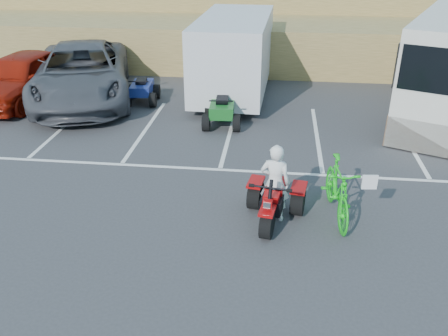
# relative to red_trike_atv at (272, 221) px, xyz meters

# --- Properties ---
(ground) EXTENTS (100.00, 100.00, 0.00)m
(ground) POSITION_rel_red_trike_atv_xyz_m (-1.44, -0.05, 0.00)
(ground) COLOR #38383A
(ground) RESTS_ON ground
(parking_stripes) EXTENTS (28.00, 5.16, 0.01)m
(parking_stripes) POSITION_rel_red_trike_atv_xyz_m (-0.57, 4.02, 0.00)
(parking_stripes) COLOR white
(parking_stripes) RESTS_ON ground
(grass_embankment) EXTENTS (40.00, 8.50, 3.10)m
(grass_embankment) POSITION_rel_red_trike_atv_xyz_m (-1.44, 15.43, 1.42)
(grass_embankment) COLOR olive
(grass_embankment) RESTS_ON ground
(red_trike_atv) EXTENTS (1.54, 1.89, 1.11)m
(red_trike_atv) POSITION_rel_red_trike_atv_xyz_m (0.00, 0.00, 0.00)
(red_trike_atv) COLOR #A3090A
(red_trike_atv) RESTS_ON ground
(rider) EXTENTS (0.70, 0.52, 1.76)m
(rider) POSITION_rel_red_trike_atv_xyz_m (0.02, 0.15, 0.88)
(rider) COLOR white
(rider) RESTS_ON ground
(green_dirt_bike) EXTENTS (0.85, 2.27, 1.34)m
(green_dirt_bike) POSITION_rel_red_trike_atv_xyz_m (1.38, 0.39, 0.67)
(green_dirt_bike) COLOR #14BF19
(green_dirt_bike) RESTS_ON ground
(grey_pickup) EXTENTS (5.32, 7.84, 1.99)m
(grey_pickup) POSITION_rel_red_trike_atv_xyz_m (-7.19, 7.61, 1.00)
(grey_pickup) COLOR #46474D
(grey_pickup) RESTS_ON ground
(red_car) EXTENTS (2.51, 5.34, 1.76)m
(red_car) POSITION_rel_red_trike_atv_xyz_m (-9.39, 7.25, 0.88)
(red_car) COLOR #961708
(red_car) RESTS_ON ground
(cargo_trailer) EXTENTS (2.68, 6.28, 2.90)m
(cargo_trailer) POSITION_rel_red_trike_atv_xyz_m (-1.70, 8.96, 1.57)
(cargo_trailer) COLOR silver
(cargo_trailer) RESTS_ON ground
(quad_atv_blue) EXTENTS (1.27, 1.61, 0.98)m
(quad_atv_blue) POSITION_rel_red_trike_atv_xyz_m (-4.94, 7.50, 0.00)
(quad_atv_blue) COLOR navy
(quad_atv_blue) RESTS_ON ground
(quad_atv_green) EXTENTS (1.28, 1.66, 1.04)m
(quad_atv_green) POSITION_rel_red_trike_atv_xyz_m (-1.76, 5.59, 0.00)
(quad_atv_green) COLOR #155C1E
(quad_atv_green) RESTS_ON ground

